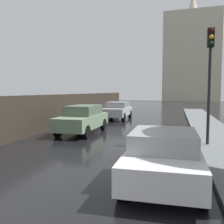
% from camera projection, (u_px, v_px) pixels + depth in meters
% --- Properties ---
extents(car_white_near_kerb, '(1.87, 4.04, 1.35)m').
position_uv_depth(car_white_near_kerb, '(164.00, 155.00, 6.39)').
color(car_white_near_kerb, silver).
rests_on(car_white_near_kerb, ground).
extents(car_silver_mid_road, '(1.94, 4.09, 1.43)m').
position_uv_depth(car_silver_mid_road, '(117.00, 110.00, 20.72)').
color(car_silver_mid_road, '#B2B5BA').
rests_on(car_silver_mid_road, ground).
extents(car_green_behind_camera, '(1.79, 4.39, 1.54)m').
position_uv_depth(car_green_behind_camera, '(83.00, 119.00, 13.85)').
color(car_green_behind_camera, slate).
rests_on(car_green_behind_camera, ground).
extents(traffic_light, '(0.26, 0.39, 4.70)m').
position_uv_depth(traffic_light, '(210.00, 65.00, 10.08)').
color(traffic_light, black).
rests_on(traffic_light, sidewalk_strip).
extents(distant_tower, '(12.64, 12.72, 24.14)m').
position_uv_depth(distant_tower, '(192.00, 58.00, 57.91)').
color(distant_tower, beige).
rests_on(distant_tower, ground).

